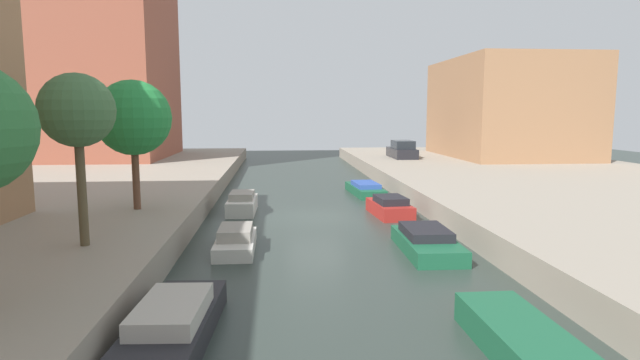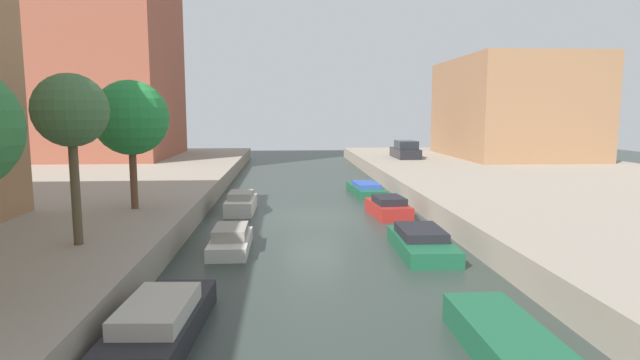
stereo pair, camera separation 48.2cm
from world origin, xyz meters
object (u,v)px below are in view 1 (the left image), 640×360
object	(u,v)px
street_tree_2	(133,118)
parked_car	(402,150)
low_block_right	(507,108)
moored_boat_right_2	(427,242)
moored_boat_left_1	(174,322)
moored_boat_right_1	(520,338)
street_tree_1	(77,112)
moored_boat_right_4	(365,189)
moored_boat_left_3	(242,204)
moored_boat_right_3	(390,207)
moored_boat_left_2	(236,241)

from	to	relation	value
street_tree_2	parked_car	xyz separation A→B (m)	(15.94, 21.90, -2.93)
low_block_right	moored_boat_right_2	bearing A→B (deg)	-119.28
moored_boat_left_1	moored_boat_right_1	size ratio (longest dim) A/B	1.21
low_block_right	moored_boat_right_1	distance (m)	37.18
street_tree_1	moored_boat_left_1	world-z (taller)	street_tree_1
moored_boat_right_1	street_tree_2	bearing A→B (deg)	132.73
street_tree_1	moored_boat_right_2	size ratio (longest dim) A/B	1.19
moored_boat_right_4	moored_boat_left_3	bearing A→B (deg)	-143.73
street_tree_1	parked_car	world-z (taller)	street_tree_1
moored_boat_right_3	moored_boat_left_1	bearing A→B (deg)	-120.43
low_block_right	moored_boat_right_4	bearing A→B (deg)	-137.20
parked_car	moored_boat_right_3	xyz separation A→B (m)	(-5.27, -19.16, -1.21)
street_tree_2	moored_boat_right_2	xyz separation A→B (m)	(10.56, -3.52, -4.19)
moored_boat_left_1	moored_boat_left_3	size ratio (longest dim) A/B	1.36
moored_boat_left_2	moored_boat_right_4	world-z (taller)	moored_boat_left_2
moored_boat_left_1	moored_boat_left_2	world-z (taller)	moored_boat_left_1
moored_boat_left_2	moored_boat_left_3	bearing A→B (deg)	91.84
street_tree_2	moored_boat_right_3	distance (m)	11.76
parked_car	moored_boat_right_2	distance (m)	26.02
moored_boat_left_2	moored_boat_right_3	distance (m)	8.64
street_tree_2	moored_boat_left_3	size ratio (longest dim) A/B	1.57
parked_car	street_tree_1	bearing A→B (deg)	-120.12
moored_boat_left_3	moored_boat_right_3	size ratio (longest dim) A/B	0.96
street_tree_1	moored_boat_left_1	bearing A→B (deg)	-52.23
low_block_right	moored_boat_left_2	bearing A→B (deg)	-129.86
street_tree_1	moored_boat_right_1	xyz separation A→B (m)	(10.22, -5.49, -4.44)
moored_boat_left_3	moored_boat_left_1	bearing A→B (deg)	-92.09
moored_boat_left_1	moored_boat_left_2	bearing A→B (deg)	84.11
moored_boat_right_2	moored_boat_right_1	bearing A→B (deg)	-92.63
low_block_right	moored_boat_right_2	world-z (taller)	low_block_right
moored_boat_left_2	moored_boat_right_4	distance (m)	13.57
street_tree_2	moored_boat_right_2	world-z (taller)	street_tree_2
moored_boat_left_1	moored_boat_left_2	distance (m)	7.08
street_tree_1	moored_boat_left_1	xyz separation A→B (m)	(3.29, -4.25, -4.38)
low_block_right	moored_boat_left_3	bearing A→B (deg)	-139.14
moored_boat_left_3	moored_boat_right_3	distance (m)	7.00
street_tree_1	low_block_right	bearing A→B (deg)	48.18
street_tree_1	moored_boat_right_4	xyz separation A→B (m)	(10.61, 14.65, -4.45)
moored_boat_right_1	moored_boat_right_2	bearing A→B (deg)	87.37
street_tree_1	moored_boat_right_3	distance (m)	14.21
parked_car	moored_boat_left_1	distance (m)	34.17
low_block_right	moored_boat_left_1	world-z (taller)	low_block_right
moored_boat_right_2	moored_boat_left_2	bearing A→B (deg)	173.50
street_tree_2	moored_boat_right_1	size ratio (longest dim) A/B	1.39
moored_boat_right_1	moored_boat_right_2	world-z (taller)	moored_boat_right_2
moored_boat_left_1	parked_car	bearing A→B (deg)	68.26
moored_boat_left_1	moored_boat_right_4	distance (m)	20.27
street_tree_2	moored_boat_left_3	xyz separation A→B (m)	(3.80, 4.08, -4.10)
parked_car	moored_boat_left_2	size ratio (longest dim) A/B	1.33
street_tree_1	moored_boat_left_2	xyz separation A→B (m)	(4.02, 2.80, -4.42)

